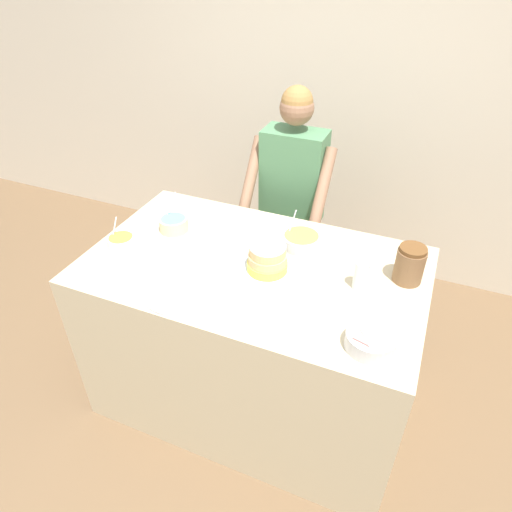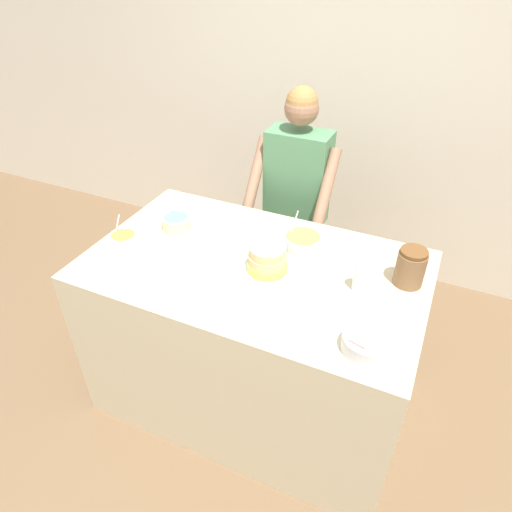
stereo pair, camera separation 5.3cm
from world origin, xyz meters
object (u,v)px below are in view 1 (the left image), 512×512
Objects in this scene: frosting_bowl_orange at (121,241)px; drinking_glass at (361,275)px; frosting_bowl_pink at (371,340)px; cake at (267,261)px; frosting_bowl_blue at (174,224)px; frosting_bowl_olive at (301,240)px; person_baker at (292,191)px; stoneware_jar at (410,264)px; ceramic_plate at (175,295)px.

frosting_bowl_orange reaches higher than drinking_glass.
frosting_bowl_orange is (-1.27, 0.19, -0.01)m from frosting_bowl_pink.
frosting_bowl_blue is (-0.58, 0.14, -0.02)m from cake.
frosting_bowl_olive is (0.82, 0.35, 0.00)m from frosting_bowl_orange.
frosting_bowl_olive reaches higher than drinking_glass.
frosting_bowl_olive is at bearing -66.54° from person_baker.
drinking_glass is at bearing 108.71° from frosting_bowl_pink.
frosting_bowl_blue is at bearing 158.87° from frosting_bowl_pink.
frosting_bowl_orange is 1.37m from stoneware_jar.
person_baker is 8.90× the size of stoneware_jar.
stoneware_jar is (1.34, 0.27, 0.06)m from frosting_bowl_orange.
drinking_glass is at bearing -5.44° from frosting_bowl_blue.
stoneware_jar reaches higher than drinking_glass.
frosting_bowl_pink is 0.71m from frosting_bowl_olive.
stoneware_jar is (1.18, 0.04, 0.05)m from frosting_bowl_blue.
frosting_bowl_pink is 0.96× the size of frosting_bowl_olive.
frosting_bowl_olive reaches higher than frosting_bowl_pink.
stoneware_jar is at bearing 28.86° from ceramic_plate.
ceramic_plate is (-0.15, -1.11, 0.01)m from person_baker.
person_baker is at bearing 113.46° from frosting_bowl_olive.
stoneware_jar is (0.52, -0.08, 0.05)m from frosting_bowl_olive.
frosting_bowl_pink is 1.00× the size of frosting_bowl_blue.
cake is 1.79× the size of stoneware_jar.
person_baker reaches higher than drinking_glass.
frosting_bowl_blue reaches higher than ceramic_plate.
cake is 0.74m from frosting_bowl_orange.
frosting_bowl_orange is 0.80× the size of stoneware_jar.
drinking_glass reaches higher than ceramic_plate.
person_baker is 1.06m from frosting_bowl_orange.
frosting_bowl_blue is 0.96× the size of frosting_bowl_olive.
stoneware_jar reaches higher than frosting_bowl_orange.
stoneware_jar reaches higher than cake.
cake is at bearing -13.68° from frosting_bowl_blue.
cake is 0.60m from frosting_bowl_blue.
drinking_glass is (0.57, -0.74, 0.07)m from person_baker.
stoneware_jar reaches higher than ceramic_plate.
frosting_bowl_pink is at bearing 1.90° from ceramic_plate.
frosting_bowl_pink is 1.19m from frosting_bowl_blue.
frosting_bowl_olive is at bearing 10.30° from frosting_bowl_blue.
ceramic_plate is (-0.30, -0.32, -0.05)m from cake.
person_baker is 0.97m from stoneware_jar.
frosting_bowl_blue reaches higher than drinking_glass.
drinking_glass is at bearing 6.36° from cake.
cake is 0.63m from stoneware_jar.
frosting_bowl_olive is 1.46× the size of drinking_glass.
frosting_bowl_olive is at bearing 56.73° from ceramic_plate.
stoneware_jar is (0.90, 0.50, 0.08)m from ceramic_plate.
person_baker is at bearing 127.40° from drinking_glass.
person_baker is 0.94m from drinking_glass.
frosting_bowl_orange is at bearing -123.96° from frosting_bowl_blue.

